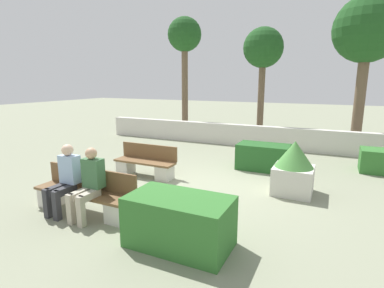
{
  "coord_description": "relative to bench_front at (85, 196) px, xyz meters",
  "views": [
    {
      "loc": [
        2.83,
        -6.26,
        2.47
      ],
      "look_at": [
        -0.41,
        0.5,
        0.9
      ],
      "focal_mm": 28.0,
      "sensor_mm": 36.0,
      "label": 1
    }
  ],
  "objects": [
    {
      "name": "bench_front",
      "position": [
        0.0,
        0.0,
        0.0
      ],
      "size": [
        2.16,
        0.49,
        0.82
      ],
      "color": "brown",
      "rests_on": "ground_plane"
    },
    {
      "name": "person_seated_man",
      "position": [
        -0.31,
        -0.14,
        0.39
      ],
      "size": [
        0.38,
        0.63,
        1.31
      ],
      "color": "#333338",
      "rests_on": "ground_plane"
    },
    {
      "name": "planter_corner_left",
      "position": [
        3.46,
        2.76,
        0.27
      ],
      "size": [
        0.85,
        0.85,
        1.2
      ],
      "color": "beige",
      "rests_on": "ground_plane"
    },
    {
      "name": "hedge_block_near_left",
      "position": [
        2.2,
        -0.29,
        0.07
      ],
      "size": [
        1.57,
        0.87,
        0.78
      ],
      "color": "#33702D",
      "rests_on": "ground_plane"
    },
    {
      "name": "tree_leftmost",
      "position": [
        -2.45,
        9.07,
        4.07
      ],
      "size": [
        1.57,
        1.57,
        5.41
      ],
      "color": "brown",
      "rests_on": "ground_plane"
    },
    {
      "name": "bench_left_side",
      "position": [
        -0.23,
        2.37,
        -0.02
      ],
      "size": [
        1.69,
        0.49,
        0.82
      ],
      "rotation": [
        0.0,
        0.0,
        0.05
      ],
      "color": "brown",
      "rests_on": "ground_plane"
    },
    {
      "name": "hedge_block_mid_left",
      "position": [
        5.5,
        5.45,
        -0.01
      ],
      "size": [
        1.15,
        0.81,
        0.64
      ],
      "color": "#33702D",
      "rests_on": "ground_plane"
    },
    {
      "name": "hedge_block_near_right",
      "position": [
        2.44,
        4.36,
        0.04
      ],
      "size": [
        1.42,
        0.82,
        0.73
      ],
      "color": "#235623",
      "rests_on": "ground_plane"
    },
    {
      "name": "perimeter_wall",
      "position": [
        1.36,
        7.22,
        0.09
      ],
      "size": [
        12.88,
        0.3,
        0.83
      ],
      "color": "beige",
      "rests_on": "ground_plane"
    },
    {
      "name": "person_seated_woman",
      "position": [
        0.28,
        -0.14,
        0.39
      ],
      "size": [
        0.38,
        0.63,
        1.3
      ],
      "color": "#B2A893",
      "rests_on": "ground_plane"
    },
    {
      "name": "tree_center_left",
      "position": [
        1.3,
        8.81,
        3.39
      ],
      "size": [
        1.63,
        1.63,
        4.65
      ],
      "color": "brown",
      "rests_on": "ground_plane"
    },
    {
      "name": "tree_center_right",
      "position": [
        4.94,
        8.43,
        3.82
      ],
      "size": [
        2.29,
        2.29,
        5.39
      ],
      "color": "brown",
      "rests_on": "ground_plane"
    },
    {
      "name": "ground_plane",
      "position": [
        1.36,
        2.27,
        -0.33
      ],
      "size": [
        60.0,
        60.0,
        0.0
      ],
      "primitive_type": "plane",
      "color": "gray"
    }
  ]
}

